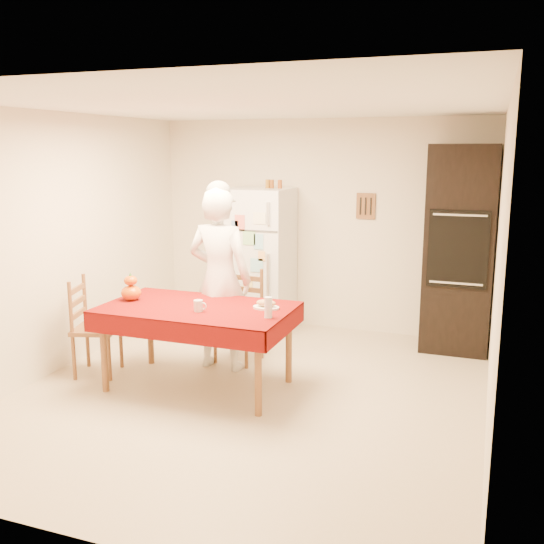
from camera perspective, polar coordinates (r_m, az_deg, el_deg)
The scene contains 17 objects.
floor at distance 5.54m, azimuth -2.09°, elevation -11.32°, with size 4.50×4.50×0.00m, color #C0AF8B.
room_shell at distance 5.14m, azimuth -2.21°, elevation 5.62°, with size 4.02×4.52×2.51m.
refrigerator at distance 7.21m, azimuth -1.29°, elevation 1.13°, with size 0.75×0.74×1.70m.
oven_cabinet at distance 6.74m, azimuth 17.23°, elevation 2.04°, with size 0.70×0.62×2.20m.
dining_table at distance 5.50m, azimuth -7.04°, elevation -3.93°, with size 1.70×1.00×0.76m.
chair_far at distance 6.25m, azimuth -2.89°, elevation -3.74°, with size 0.46×0.44×0.95m.
chair_left at distance 6.09m, azimuth -16.77°, elevation -4.61°, with size 0.50×0.52×0.95m.
seated_woman at distance 5.93m, azimuth -4.93°, elevation -0.69°, with size 0.66×0.43×1.80m, color white.
coffee_mug at distance 5.30m, azimuth -6.95°, elevation -3.17°, with size 0.08×0.08×0.10m, color silver.
pumpkin_lower at distance 5.80m, azimuth -13.11°, elevation -1.91°, with size 0.19×0.19×0.14m, color #DD5305.
pumpkin_upper at distance 5.77m, azimuth -13.17°, elevation -0.79°, with size 0.12×0.12×0.09m, color #DE4405.
wine_glass at distance 5.06m, azimuth -0.34°, elevation -3.34°, with size 0.07×0.07×0.18m, color silver.
bread_plate at distance 5.37m, azimuth -0.56°, elevation -3.36°, with size 0.24×0.24×0.02m, color white.
bread_loaf at distance 5.36m, azimuth -0.56°, elevation -2.94°, with size 0.18×0.10×0.06m, color tan.
spice_jar_left at distance 7.12m, azimuth -0.42°, elevation 8.30°, with size 0.05×0.05×0.10m, color #92611A.
spice_jar_mid at distance 7.10m, azimuth -0.02°, elevation 8.29°, with size 0.05×0.05×0.10m, color brown.
spice_jar_right at distance 7.06m, azimuth 0.75°, elevation 8.27°, with size 0.05×0.05×0.10m, color brown.
Camera 1 is at (1.94, -4.72, 2.15)m, focal length 40.00 mm.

